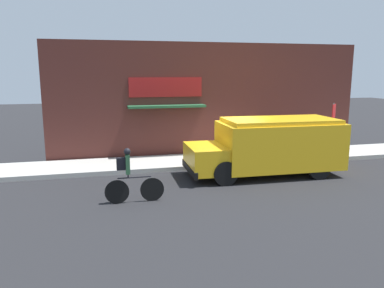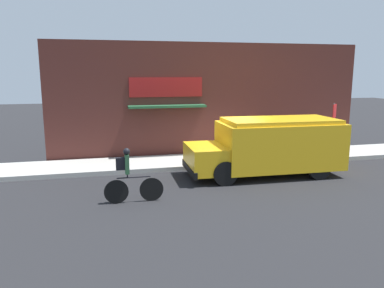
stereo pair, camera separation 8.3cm
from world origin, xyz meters
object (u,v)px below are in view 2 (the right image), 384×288
object	(u,v)px
cyclist	(130,177)
stop_sign_post	(334,120)
school_bus	(270,146)
trash_bin	(278,145)

from	to	relation	value
cyclist	stop_sign_post	bearing A→B (deg)	22.69
school_bus	trash_bin	size ratio (longest dim) A/B	6.91
school_bus	cyclist	xyz separation A→B (m)	(-5.32, -1.87, -0.35)
school_bus	stop_sign_post	xyz separation A→B (m)	(3.90, 1.93, 0.60)
stop_sign_post	trash_bin	xyz separation A→B (m)	(-2.40, 0.48, -1.12)
trash_bin	cyclist	bearing A→B (deg)	-147.84
cyclist	stop_sign_post	size ratio (longest dim) A/B	0.76
cyclist	trash_bin	size ratio (longest dim) A/B	2.11
school_bus	cyclist	world-z (taller)	school_bus
stop_sign_post	trash_bin	bearing A→B (deg)	168.65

